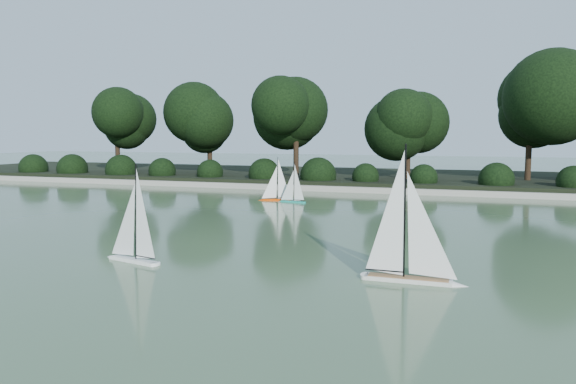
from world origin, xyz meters
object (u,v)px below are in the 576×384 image
(sailboat_white_b, at_px, (416,260))
(sailboat_teal, at_px, (291,195))
(sailboat_white_a, at_px, (130,245))
(sailboat_orange, at_px, (274,193))

(sailboat_white_b, relative_size, sailboat_teal, 1.60)
(sailboat_white_a, height_order, sailboat_teal, sailboat_white_a)
(sailboat_teal, bearing_deg, sailboat_orange, 157.70)
(sailboat_white_a, bearing_deg, sailboat_teal, 90.26)
(sailboat_white_b, xyz_separation_m, sailboat_orange, (-4.81, 7.70, -0.09))
(sailboat_orange, bearing_deg, sailboat_white_b, -57.98)
(sailboat_orange, bearing_deg, sailboat_white_a, -85.45)
(sailboat_white_a, relative_size, sailboat_orange, 1.18)
(sailboat_orange, distance_m, sailboat_teal, 0.64)
(sailboat_white_b, bearing_deg, sailboat_orange, 122.02)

